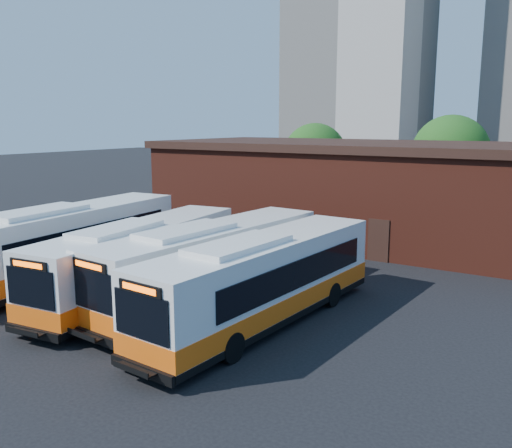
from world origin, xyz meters
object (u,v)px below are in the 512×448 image
Objects in this scene: transit_worker at (121,326)px; bus_mideast at (212,266)px; bus_midwest at (141,262)px; bus_west at (67,246)px; bus_east at (264,284)px.

bus_mideast is at bearing -5.20° from transit_worker.
bus_midwest is 5.95m from transit_worker.
bus_west is 9.66m from transit_worker.
bus_east is (11.24, 0.17, -0.12)m from bus_west.
bus_mideast is 5.78m from transit_worker.
bus_east is (3.20, -0.96, -0.00)m from bus_mideast.
bus_west is 1.07× the size of bus_mideast.
bus_midwest is at bearing -4.14° from bus_west.
transit_worker is at bearing -81.56° from bus_mideast.
transit_worker is (-2.78, -4.76, -0.75)m from bus_east.
bus_midwest is 3.36m from bus_mideast.
bus_west reaches higher than transit_worker.
bus_midwest is (4.84, 0.08, -0.15)m from bus_west.
bus_west is 4.85m from bus_midwest.
bus_west is 8.12m from bus_mideast.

